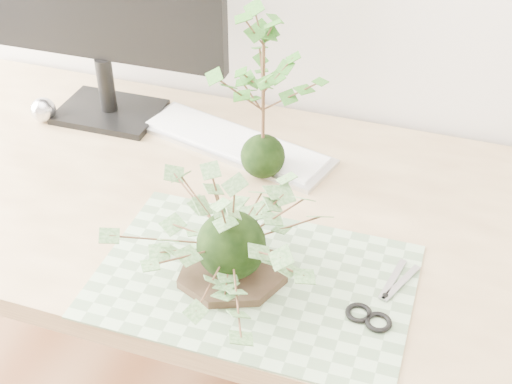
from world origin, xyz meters
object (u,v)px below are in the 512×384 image
at_px(maple_kokedama, 263,57).
at_px(keyboard, 235,143).
at_px(desk, 252,241).
at_px(ivy_kokedama, 231,219).

distance_m(maple_kokedama, keyboard, 0.26).
bearing_deg(keyboard, desk, -46.05).
height_order(desk, keyboard, keyboard).
xyz_separation_m(maple_kokedama, keyboard, (-0.08, 0.08, -0.24)).
xyz_separation_m(desk, keyboard, (-0.10, 0.17, 0.10)).
bearing_deg(keyboard, maple_kokedama, -27.19).
bearing_deg(desk, ivy_kokedama, -79.45).
distance_m(desk, keyboard, 0.22).
xyz_separation_m(ivy_kokedama, maple_kokedama, (-0.05, 0.29, 0.12)).
xyz_separation_m(desk, maple_kokedama, (-0.01, 0.09, 0.33)).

